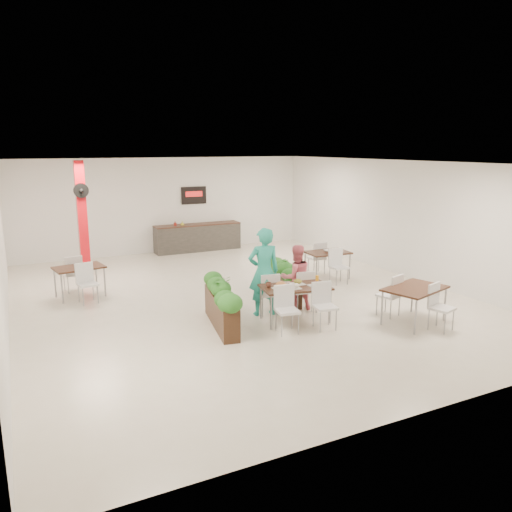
{
  "coord_description": "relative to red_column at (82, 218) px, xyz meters",
  "views": [
    {
      "loc": [
        -4.74,
        -10.55,
        3.57
      ],
      "look_at": [
        0.22,
        -0.51,
        1.1
      ],
      "focal_mm": 35.0,
      "sensor_mm": 36.0,
      "label": 1
    }
  ],
  "objects": [
    {
      "name": "ground",
      "position": [
        3.0,
        -3.79,
        -1.64
      ],
      "size": [
        12.0,
        12.0,
        0.0
      ],
      "primitive_type": "plane",
      "color": "beige",
      "rests_on": "ground"
    },
    {
      "name": "room_shell",
      "position": [
        3.0,
        -3.79,
        0.36
      ],
      "size": [
        10.1,
        12.1,
        3.22
      ],
      "color": "white",
      "rests_on": "ground"
    },
    {
      "name": "red_column",
      "position": [
        0.0,
        0.0,
        0.0
      ],
      "size": [
        0.4,
        0.41,
        3.2
      ],
      "color": "red",
      "rests_on": "ground"
    },
    {
      "name": "service_counter",
      "position": [
        4.0,
        1.86,
        -1.15
      ],
      "size": [
        3.0,
        0.64,
        2.2
      ],
      "color": "#2B2926",
      "rests_on": "ground"
    },
    {
      "name": "main_table",
      "position": [
        3.36,
        -5.83,
        -1.01
      ],
      "size": [
        1.51,
        1.79,
        0.92
      ],
      "rotation": [
        0.0,
        0.0,
        -0.16
      ],
      "color": "#311A10",
      "rests_on": "ground"
    },
    {
      "name": "diner_man",
      "position": [
        2.97,
        -5.17,
        -0.69
      ],
      "size": [
        0.76,
        0.56,
        1.91
      ],
      "primitive_type": "imported",
      "rotation": [
        0.0,
        0.0,
        2.98
      ],
      "color": "teal",
      "rests_on": "ground"
    },
    {
      "name": "diner_woman",
      "position": [
        3.77,
        -5.17,
        -0.91
      ],
      "size": [
        0.79,
        0.66,
        1.47
      ],
      "primitive_type": "imported",
      "rotation": [
        0.0,
        0.0,
        2.98
      ],
      "color": "#ED697B",
      "rests_on": "ground"
    },
    {
      "name": "planter_left",
      "position": [
        1.86,
        -5.46,
        -1.12
      ],
      "size": [
        0.7,
        2.0,
        1.06
      ],
      "rotation": [
        0.0,
        0.0,
        1.39
      ],
      "color": "black",
      "rests_on": "ground"
    },
    {
      "name": "planter_right",
      "position": [
        3.94,
        -4.38,
        -1.15
      ],
      "size": [
        0.71,
        1.82,
        0.96
      ],
      "rotation": [
        0.0,
        0.0,
        1.36
      ],
      "color": "black",
      "rests_on": "ground"
    },
    {
      "name": "side_table_a",
      "position": [
        -0.41,
        -2.06,
        -1.02
      ],
      "size": [
        1.23,
        1.67,
        0.92
      ],
      "rotation": [
        0.0,
        0.0,
        0.16
      ],
      "color": "#311A10",
      "rests_on": "ground"
    },
    {
      "name": "side_table_b",
      "position": [
        5.92,
        -3.26,
        -1.02
      ],
      "size": [
        1.2,
        1.64,
        0.92
      ],
      "rotation": [
        0.0,
        0.0,
        -0.07
      ],
      "color": "#311A10",
      "rests_on": "ground"
    },
    {
      "name": "side_table_c",
      "position": [
        5.51,
        -6.99,
        -1.01
      ],
      "size": [
        1.5,
        1.67,
        0.92
      ],
      "rotation": [
        0.0,
        0.0,
        0.29
      ],
      "color": "#311A10",
      "rests_on": "ground"
    }
  ]
}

